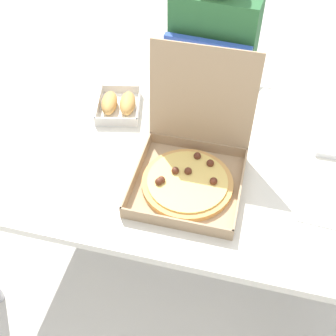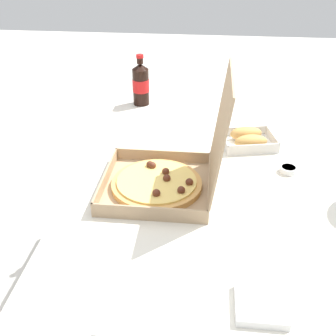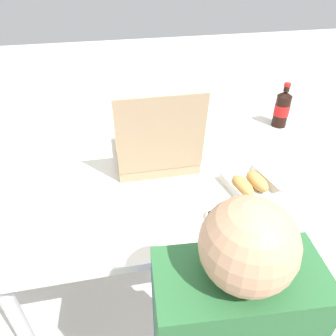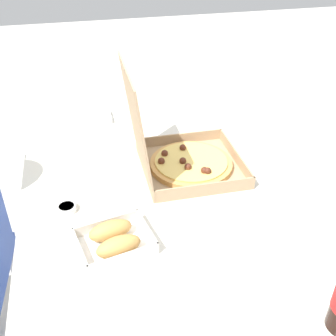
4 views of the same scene
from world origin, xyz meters
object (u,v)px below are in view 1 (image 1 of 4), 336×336
(diner_person, at_px, (216,49))
(chair, at_px, (209,94))
(napkin_pile, at_px, (332,146))
(pizza_box_open, at_px, (190,167))
(bread_side_box, at_px, (119,104))
(paper_menu, at_px, (334,209))
(dipping_sauce_cup, at_px, (174,95))

(diner_person, bearing_deg, chair, -94.19)
(napkin_pile, bearing_deg, diner_person, 130.26)
(diner_person, height_order, pizza_box_open, diner_person)
(pizza_box_open, bearing_deg, bread_side_box, 140.29)
(diner_person, xyz_separation_m, napkin_pile, (0.49, -0.57, 0.06))
(napkin_pile, bearing_deg, paper_menu, -89.15)
(pizza_box_open, bearing_deg, chair, 94.21)
(paper_menu, distance_m, napkin_pile, 0.26)
(diner_person, xyz_separation_m, dipping_sauce_cup, (-0.09, -0.43, 0.06))
(bread_side_box, bearing_deg, diner_person, 64.41)
(napkin_pile, bearing_deg, chair, 133.53)
(dipping_sauce_cup, bearing_deg, bread_side_box, -145.92)
(napkin_pile, distance_m, dipping_sauce_cup, 0.59)
(bread_side_box, xyz_separation_m, paper_menu, (0.76, -0.28, -0.02))
(chair, relative_size, pizza_box_open, 2.24)
(chair, height_order, dipping_sauce_cup, chair)
(paper_menu, bearing_deg, pizza_box_open, -179.10)
(diner_person, bearing_deg, paper_menu, -59.68)
(chair, relative_size, bread_side_box, 3.82)
(chair, xyz_separation_m, bread_side_box, (-0.26, -0.50, 0.28))
(diner_person, distance_m, paper_menu, 0.97)
(paper_menu, xyz_separation_m, napkin_pile, (-0.00, 0.26, 0.01))
(chair, bearing_deg, napkin_pile, -46.47)
(pizza_box_open, distance_m, napkin_pile, 0.50)
(chair, bearing_deg, paper_menu, -57.64)
(diner_person, height_order, dipping_sauce_cup, diner_person)
(napkin_pile, bearing_deg, dipping_sauce_cup, 166.36)
(paper_menu, bearing_deg, chair, 125.58)
(pizza_box_open, distance_m, dipping_sauce_cup, 0.41)
(chair, bearing_deg, pizza_box_open, -85.79)
(diner_person, distance_m, napkin_pile, 0.75)
(pizza_box_open, distance_m, bread_side_box, 0.41)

